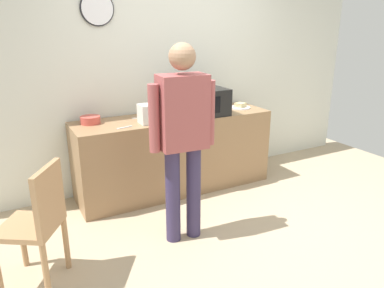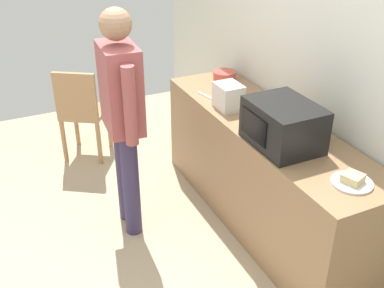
{
  "view_description": "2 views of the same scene",
  "coord_description": "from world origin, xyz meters",
  "px_view_note": "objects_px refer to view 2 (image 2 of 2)",
  "views": [
    {
      "loc": [
        -1.89,
        -2.44,
        1.89
      ],
      "look_at": [
        -0.23,
        0.67,
        0.73
      ],
      "focal_mm": 34.59,
      "sensor_mm": 36.0,
      "label": 1
    },
    {
      "loc": [
        2.42,
        -0.62,
        2.42
      ],
      "look_at": [
        -0.38,
        0.7,
        0.72
      ],
      "focal_mm": 43.92,
      "sensor_mm": 36.0,
      "label": 2
    }
  ],
  "objects_px": {
    "sandwich_plate": "(352,181)",
    "spoon_utensil": "(205,95)",
    "microwave": "(283,125)",
    "wooden_chair": "(81,110)",
    "person_standing": "(122,109)",
    "salad_bowl": "(225,75)",
    "fork_utensil": "(250,101)",
    "toaster": "(228,96)"
  },
  "relations": [
    {
      "from": "salad_bowl",
      "to": "wooden_chair",
      "type": "xyz_separation_m",
      "value": [
        -0.69,
        -1.18,
        -0.4
      ]
    },
    {
      "from": "fork_utensil",
      "to": "wooden_chair",
      "type": "bearing_deg",
      "value": -137.23
    },
    {
      "from": "salad_bowl",
      "to": "sandwich_plate",
      "type": "bearing_deg",
      "value": -4.28
    },
    {
      "from": "fork_utensil",
      "to": "person_standing",
      "type": "height_order",
      "value": "person_standing"
    },
    {
      "from": "sandwich_plate",
      "to": "fork_utensil",
      "type": "height_order",
      "value": "sandwich_plate"
    },
    {
      "from": "microwave",
      "to": "fork_utensil",
      "type": "height_order",
      "value": "microwave"
    },
    {
      "from": "spoon_utensil",
      "to": "person_standing",
      "type": "bearing_deg",
      "value": -72.15
    },
    {
      "from": "toaster",
      "to": "salad_bowl",
      "type": "bearing_deg",
      "value": 153.9
    },
    {
      "from": "microwave",
      "to": "salad_bowl",
      "type": "bearing_deg",
      "value": 169.09
    },
    {
      "from": "fork_utensil",
      "to": "wooden_chair",
      "type": "relative_size",
      "value": 0.18
    },
    {
      "from": "microwave",
      "to": "person_standing",
      "type": "distance_m",
      "value": 1.14
    },
    {
      "from": "fork_utensil",
      "to": "person_standing",
      "type": "bearing_deg",
      "value": -90.65
    },
    {
      "from": "salad_bowl",
      "to": "spoon_utensil",
      "type": "distance_m",
      "value": 0.42
    },
    {
      "from": "sandwich_plate",
      "to": "wooden_chair",
      "type": "bearing_deg",
      "value": -157.34
    },
    {
      "from": "toaster",
      "to": "spoon_utensil",
      "type": "distance_m",
      "value": 0.32
    },
    {
      "from": "sandwich_plate",
      "to": "wooden_chair",
      "type": "distance_m",
      "value": 2.73
    },
    {
      "from": "person_standing",
      "to": "wooden_chair",
      "type": "bearing_deg",
      "value": -177.19
    },
    {
      "from": "fork_utensil",
      "to": "spoon_utensil",
      "type": "relative_size",
      "value": 1.0
    },
    {
      "from": "toaster",
      "to": "person_standing",
      "type": "relative_size",
      "value": 0.13
    },
    {
      "from": "wooden_chair",
      "to": "person_standing",
      "type": "bearing_deg",
      "value": 2.81
    },
    {
      "from": "spoon_utensil",
      "to": "microwave",
      "type": "bearing_deg",
      "value": 5.23
    },
    {
      "from": "microwave",
      "to": "toaster",
      "type": "xyz_separation_m",
      "value": [
        -0.67,
        -0.04,
        -0.05
      ]
    },
    {
      "from": "spoon_utensil",
      "to": "fork_utensil",
      "type": "bearing_deg",
      "value": 46.08
    },
    {
      "from": "fork_utensil",
      "to": "wooden_chair",
      "type": "xyz_separation_m",
      "value": [
        -1.22,
        -1.13,
        -0.37
      ]
    },
    {
      "from": "microwave",
      "to": "fork_utensil",
      "type": "relative_size",
      "value": 2.94
    },
    {
      "from": "toaster",
      "to": "wooden_chair",
      "type": "height_order",
      "value": "toaster"
    },
    {
      "from": "toaster",
      "to": "spoon_utensil",
      "type": "bearing_deg",
      "value": -169.78
    },
    {
      "from": "sandwich_plate",
      "to": "toaster",
      "type": "relative_size",
      "value": 1.11
    },
    {
      "from": "microwave",
      "to": "toaster",
      "type": "relative_size",
      "value": 2.27
    },
    {
      "from": "salad_bowl",
      "to": "fork_utensil",
      "type": "xyz_separation_m",
      "value": [
        0.53,
        -0.05,
        -0.04
      ]
    },
    {
      "from": "wooden_chair",
      "to": "microwave",
      "type": "bearing_deg",
      "value": 26.03
    },
    {
      "from": "sandwich_plate",
      "to": "spoon_utensil",
      "type": "height_order",
      "value": "sandwich_plate"
    },
    {
      "from": "microwave",
      "to": "spoon_utensil",
      "type": "height_order",
      "value": "microwave"
    },
    {
      "from": "microwave",
      "to": "person_standing",
      "type": "xyz_separation_m",
      "value": [
        -0.72,
        -0.88,
        -0.01
      ]
    },
    {
      "from": "salad_bowl",
      "to": "person_standing",
      "type": "height_order",
      "value": "person_standing"
    },
    {
      "from": "sandwich_plate",
      "to": "fork_utensil",
      "type": "bearing_deg",
      "value": 176.16
    },
    {
      "from": "wooden_chair",
      "to": "fork_utensil",
      "type": "bearing_deg",
      "value": 42.77
    },
    {
      "from": "spoon_utensil",
      "to": "salad_bowl",
      "type": "bearing_deg",
      "value": 128.56
    },
    {
      "from": "microwave",
      "to": "salad_bowl",
      "type": "distance_m",
      "value": 1.26
    },
    {
      "from": "microwave",
      "to": "wooden_chair",
      "type": "height_order",
      "value": "microwave"
    },
    {
      "from": "salad_bowl",
      "to": "fork_utensil",
      "type": "distance_m",
      "value": 0.53
    },
    {
      "from": "fork_utensil",
      "to": "spoon_utensil",
      "type": "height_order",
      "value": "same"
    }
  ]
}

